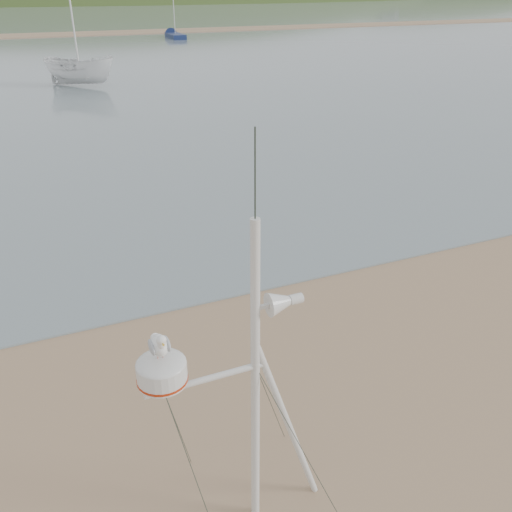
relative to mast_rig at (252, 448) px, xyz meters
name	(u,v)px	position (x,y,z in m)	size (l,w,h in m)	color
sandbar	(1,36)	(-1.77, 70.77, -1.04)	(560.00, 7.00, 0.07)	#8D6E51
hill_ridge	(56,55)	(16.75, 235.77, -20.82)	(620.00, 180.00, 80.00)	#283A17
mast_rig	(252,448)	(0.00, 0.00, 0.00)	(2.06, 2.19, 4.64)	silver
boat_white	(76,45)	(2.25, 31.73, 1.25)	(1.75, 1.80, 4.66)	white
sailboat_blue_far	(172,35)	(16.53, 62.05, -0.82)	(1.71, 6.10, 6.04)	#15214A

